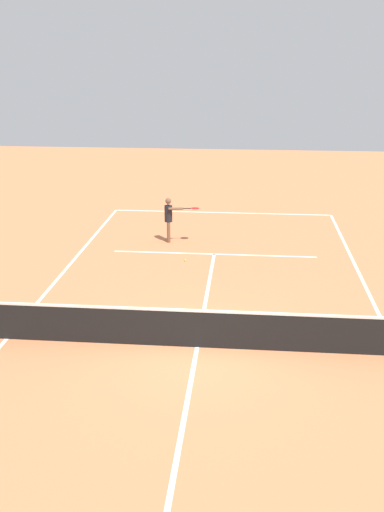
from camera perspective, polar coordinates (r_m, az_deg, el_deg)
name	(u,v)px	position (r m, az deg, el deg)	size (l,w,h in m)	color
ground_plane	(197,347)	(14.24, 0.50, -8.65)	(60.00, 60.00, 0.00)	#D37A4C
court_lines	(197,347)	(14.24, 0.50, -8.64)	(9.35, 24.97, 0.01)	white
tennis_net	(197,328)	(14.02, 0.50, -6.85)	(9.95, 0.10, 1.07)	#4C4C51
player_serving	(170,216)	(21.62, -2.12, 3.81)	(1.28, 0.45, 1.63)	brown
tennis_ball	(185,260)	(19.84, -0.64, -0.39)	(0.07, 0.07, 0.07)	#CCE033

